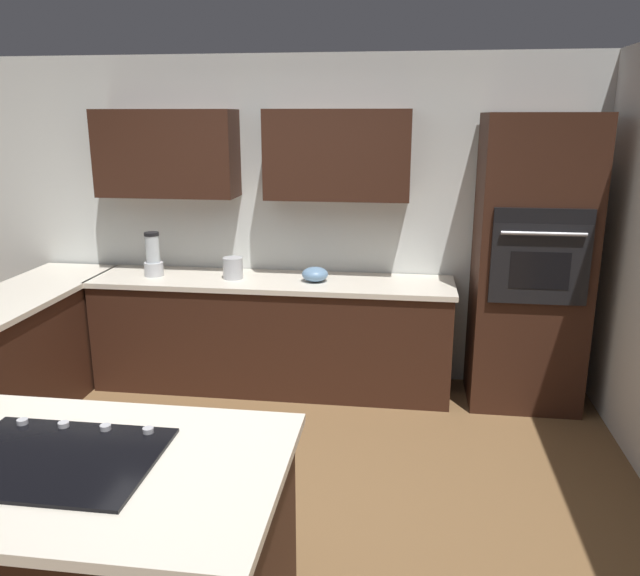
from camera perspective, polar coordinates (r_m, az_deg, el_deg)
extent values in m
plane|color=brown|center=(3.78, -8.35, -19.31)|extent=(14.00, 14.00, 0.00)
cube|color=silver|center=(5.23, -2.56, 6.04)|extent=(6.00, 0.10, 2.60)
cube|color=#381E14|center=(4.90, 1.60, 11.89)|extent=(1.10, 0.34, 0.67)
cube|color=#381E14|center=(5.22, -13.62, 11.68)|extent=(1.10, 0.34, 0.67)
cube|color=#381E14|center=(5.10, -4.32, -4.32)|extent=(2.80, 0.60, 0.86)
cube|color=silver|center=(4.97, -4.42, 0.57)|extent=(2.84, 0.64, 0.04)
cube|color=#381E14|center=(2.87, -21.76, -22.39)|extent=(1.64, 0.93, 0.86)
cube|color=silver|center=(2.63, -22.74, -14.53)|extent=(1.72, 1.01, 0.04)
cube|color=#381E14|center=(4.90, 18.42, 2.01)|extent=(0.80, 0.60, 2.16)
cube|color=black|center=(4.59, 19.18, 2.02)|extent=(0.66, 0.03, 0.56)
cube|color=black|center=(4.58, 19.16, 1.50)|extent=(0.40, 0.01, 0.26)
cube|color=black|center=(4.53, 19.54, 6.08)|extent=(0.66, 0.02, 0.11)
cylinder|color=silver|center=(4.51, 19.50, 4.64)|extent=(0.56, 0.02, 0.02)
cube|color=black|center=(2.62, -22.80, -14.01)|extent=(0.76, 0.56, 0.01)
cylinder|color=#B2B2B7|center=(2.67, -15.21, -12.25)|extent=(0.04, 0.04, 0.02)
cylinder|color=#B2B2B7|center=(2.75, -18.75, -11.79)|extent=(0.04, 0.04, 0.02)
cylinder|color=#B2B2B7|center=(2.83, -22.08, -11.31)|extent=(0.04, 0.04, 0.02)
cylinder|color=#B2B2B7|center=(2.92, -25.21, -10.83)|extent=(0.04, 0.04, 0.02)
cylinder|color=silver|center=(5.22, -14.73, 1.66)|extent=(0.15, 0.15, 0.11)
cylinder|color=silver|center=(5.19, -14.85, 3.41)|extent=(0.11, 0.11, 0.22)
cylinder|color=black|center=(5.16, -14.94, 4.72)|extent=(0.12, 0.12, 0.03)
ellipsoid|color=#668CB2|center=(4.88, -0.45, 1.24)|extent=(0.20, 0.20, 0.11)
cylinder|color=#B7BABF|center=(5.00, -7.84, 1.79)|extent=(0.16, 0.16, 0.17)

